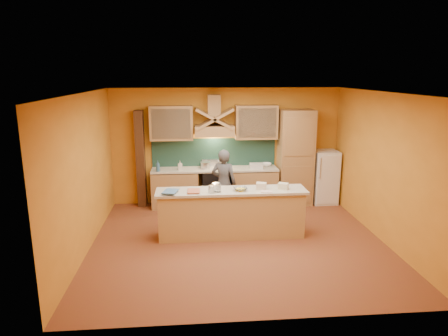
{
  "coord_description": "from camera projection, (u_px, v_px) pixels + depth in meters",
  "views": [
    {
      "loc": [
        -0.88,
        -7.03,
        3.14
      ],
      "look_at": [
        -0.19,
        0.9,
        1.24
      ],
      "focal_mm": 32.0,
      "sensor_mm": 36.0,
      "label": 1
    }
  ],
  "objects": [
    {
      "name": "wall_right",
      "position": [
        383.0,
        167.0,
        7.52
      ],
      "size": [
        0.02,
        5.0,
        2.8
      ],
      "primitive_type": "cube",
      "color": "orange",
      "rests_on": "floor"
    },
    {
      "name": "hood_chimney",
      "position": [
        214.0,
        105.0,
        9.31
      ],
      "size": [
        0.3,
        0.3,
        0.5
      ],
      "primitive_type": "cube",
      "color": "#AB804E",
      "rests_on": "wall_back"
    },
    {
      "name": "soap_bottle_a",
      "position": [
        180.0,
        165.0,
        9.35
      ],
      "size": [
        0.11,
        0.11,
        0.21
      ],
      "primitive_type": "imported",
      "rotation": [
        0.0,
        0.0,
        0.14
      ],
      "color": "beige",
      "rests_on": "counter_top"
    },
    {
      "name": "stove",
      "position": [
        215.0,
        187.0,
        9.62
      ],
      "size": [
        0.6,
        0.58,
        0.9
      ],
      "primitive_type": "cube",
      "color": "black",
      "rests_on": "floor"
    },
    {
      "name": "pantry_column",
      "position": [
        295.0,
        157.0,
        9.62
      ],
      "size": [
        0.8,
        0.6,
        2.3
      ],
      "primitive_type": "cube",
      "color": "#AB804E",
      "rests_on": "floor"
    },
    {
      "name": "jar_small",
      "position": [
        211.0,
        189.0,
        7.46
      ],
      "size": [
        0.12,
        0.12,
        0.14
      ],
      "primitive_type": "cylinder",
      "rotation": [
        0.0,
        0.0,
        -0.14
      ],
      "color": "silver",
      "rests_on": "island_top"
    },
    {
      "name": "ceiling",
      "position": [
        239.0,
        93.0,
        6.96
      ],
      "size": [
        5.5,
        5.0,
        0.01
      ],
      "primitive_type": "cube",
      "color": "white",
      "rests_on": "wall_back"
    },
    {
      "name": "range_hood",
      "position": [
        214.0,
        131.0,
        9.35
      ],
      "size": [
        0.92,
        0.5,
        0.24
      ],
      "primitive_type": "cube",
      "color": "#AB804E",
      "rests_on": "wall_back"
    },
    {
      "name": "bowl_back",
      "position": [
        266.0,
        165.0,
        9.74
      ],
      "size": [
        0.27,
        0.27,
        0.07
      ],
      "primitive_type": "imported",
      "rotation": [
        0.0,
        0.0,
        -0.17
      ],
      "color": "white",
      "rests_on": "counter_top"
    },
    {
      "name": "fridge",
      "position": [
        324.0,
        177.0,
        9.8
      ],
      "size": [
        0.58,
        0.6,
        1.3
      ],
      "primitive_type": "cube",
      "color": "white",
      "rests_on": "floor"
    },
    {
      "name": "upper_cabinet_left",
      "position": [
        171.0,
        123.0,
        9.29
      ],
      "size": [
        1.0,
        0.35,
        0.8
      ],
      "primitive_type": "cube",
      "color": "#AB804E",
      "rests_on": "wall_back"
    },
    {
      "name": "cloth",
      "position": [
        267.0,
        191.0,
        7.55
      ],
      "size": [
        0.24,
        0.2,
        0.01
      ],
      "primitive_type": "cube",
      "rotation": [
        0.0,
        0.0,
        -0.18
      ],
      "color": "beige",
      "rests_on": "island_top"
    },
    {
      "name": "soap_bottle_b",
      "position": [
        158.0,
        166.0,
        9.18
      ],
      "size": [
        0.1,
        0.1,
        0.26
      ],
      "primitive_type": "imported",
      "rotation": [
        0.0,
        0.0,
        0.03
      ],
      "color": "#2F5B81",
      "rests_on": "counter_top"
    },
    {
      "name": "dish_rack",
      "position": [
        256.0,
        166.0,
        9.52
      ],
      "size": [
        0.32,
        0.26,
        0.11
      ],
      "primitive_type": "cube",
      "rotation": [
        0.0,
        0.0,
        -0.07
      ],
      "color": "silver",
      "rests_on": "counter_top"
    },
    {
      "name": "trim_column_left",
      "position": [
        141.0,
        159.0,
        9.45
      ],
      "size": [
        0.2,
        0.3,
        2.3
      ],
      "primitive_type": "cube",
      "color": "#472816",
      "rests_on": "floor"
    },
    {
      "name": "floor",
      "position": [
        238.0,
        242.0,
        7.61
      ],
      "size": [
        5.5,
        5.0,
        0.01
      ],
      "primitive_type": "cube",
      "color": "brown",
      "rests_on": "ground"
    },
    {
      "name": "grocery_bag_b",
      "position": [
        283.0,
        186.0,
        7.72
      ],
      "size": [
        0.23,
        0.21,
        0.12
      ],
      "primitive_type": "cube",
      "rotation": [
        0.0,
        0.0,
        -0.42
      ],
      "color": "beige",
      "rests_on": "island_top"
    },
    {
      "name": "counter_top",
      "position": [
        215.0,
        169.0,
        9.51
      ],
      "size": [
        3.0,
        0.62,
        0.04
      ],
      "primitive_type": "cube",
      "color": "beige",
      "rests_on": "base_cabinet_left"
    },
    {
      "name": "island_body",
      "position": [
        231.0,
        215.0,
        7.79
      ],
      "size": [
        2.8,
        0.55,
        0.88
      ],
      "primitive_type": "cube",
      "color": "tan",
      "rests_on": "floor"
    },
    {
      "name": "person",
      "position": [
        224.0,
        184.0,
        8.77
      ],
      "size": [
        0.65,
        0.54,
        1.53
      ],
      "primitive_type": "imported",
      "rotation": [
        0.0,
        0.0,
        2.79
      ],
      "color": "#4C4C51",
      "rests_on": "floor"
    },
    {
      "name": "grocery_bag_a",
      "position": [
        261.0,
        186.0,
        7.72
      ],
      "size": [
        0.22,
        0.2,
        0.12
      ],
      "primitive_type": "cube",
      "rotation": [
        0.0,
        0.0,
        -0.26
      ],
      "color": "beige",
      "rests_on": "island_top"
    },
    {
      "name": "base_cabinet_left",
      "position": [
        175.0,
        189.0,
        9.54
      ],
      "size": [
        1.1,
        0.6,
        0.86
      ],
      "primitive_type": "cube",
      "color": "#AB804E",
      "rests_on": "floor"
    },
    {
      "name": "kitchen_scale",
      "position": [
        216.0,
        186.0,
        7.74
      ],
      "size": [
        0.13,
        0.13,
        0.1
      ],
      "primitive_type": "cube",
      "rotation": [
        0.0,
        0.0,
        0.17
      ],
      "color": "silver",
      "rests_on": "island_top"
    },
    {
      "name": "pot_small",
      "position": [
        222.0,
        165.0,
        9.61
      ],
      "size": [
        0.23,
        0.23,
        0.13
      ],
      "primitive_type": "cylinder",
      "rotation": [
        0.0,
        0.0,
        0.2
      ],
      "color": "#B0B1B7",
      "rests_on": "stove"
    },
    {
      "name": "book_lower",
      "position": [
        187.0,
        191.0,
        7.53
      ],
      "size": [
        0.24,
        0.32,
        0.03
      ],
      "primitive_type": "imported",
      "rotation": [
        0.0,
        0.0,
        -0.02
      ],
      "color": "#C16345",
      "rests_on": "island_top"
    },
    {
      "name": "island_top",
      "position": [
        231.0,
        191.0,
        7.68
      ],
      "size": [
        2.9,
        0.62,
        0.05
      ],
      "primitive_type": "cube",
      "color": "beige",
      "rests_on": "island_body"
    },
    {
      "name": "jar_large",
      "position": [
        218.0,
        188.0,
        7.54
      ],
      "size": [
        0.13,
        0.13,
        0.15
      ],
      "primitive_type": "cylinder",
      "rotation": [
        0.0,
        0.0,
        -0.0
      ],
      "color": "white",
      "rests_on": "island_top"
    },
    {
      "name": "book_upper",
      "position": [
        164.0,
        191.0,
        7.47
      ],
      "size": [
        0.33,
        0.4,
        0.03
      ],
      "primitive_type": "imported",
      "rotation": [
        0.0,
        0.0,
        -0.26
      ],
      "color": "#456C99",
      "rests_on": "island_top"
    },
    {
      "name": "pot_large",
      "position": [
        205.0,
        166.0,
        9.51
      ],
      "size": [
        0.29,
        0.29,
        0.15
      ],
      "primitive_type": "cylinder",
      "rotation": [
        0.0,
        0.0,
        -0.36
      ],
      "color": "silver",
      "rests_on": "stove"
    },
    {
      "name": "wall_left",
      "position": [
        85.0,
        174.0,
        7.06
      ],
      "size": [
        0.02,
        5.0,
        2.8
      ],
      "primitive_type": "cube",
      "color": "orange",
      "rests_on": "floor"
    },
    {
      "name": "wall_back",
      "position": [
        226.0,
        146.0,
        9.71
      ],
      "size": [
        5.5,
        0.02,
        2.8
      ],
      "primitive_type": "cube",
      "color": "orange",
      "rests_on": "floor"
    },
    {
      "name": "wall_front",
      "position": [
        264.0,
        219.0,
        4.87
      ],
      "size": [
        5.5,
        0.02,
        2.8
      ],
      "primitive_type": "cube",
      "color": "orange",
      "rests_on": "floor"
    },
    {
      "name": "upper_cabinet_right",
      "position": [
        256.0,
        122.0,
        9.46
      ],
      "size": [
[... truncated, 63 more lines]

